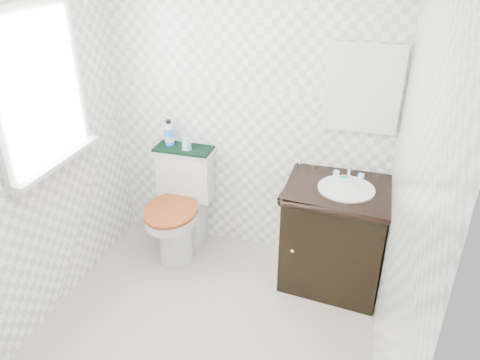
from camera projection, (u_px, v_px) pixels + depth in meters
The scene contains 14 objects.
floor at pixel (198, 343), 3.08m from camera, with size 2.40×2.40×0.00m, color #B6B093.
wall_back at pixel (249, 111), 3.53m from camera, with size 2.40×2.40×0.00m, color white.
wall_front at pixel (49, 353), 1.50m from camera, with size 2.40×2.40×0.00m, color white.
wall_left at pixel (18, 158), 2.79m from camera, with size 2.40×2.40×0.00m, color white.
wall_right at pixel (403, 214), 2.24m from camera, with size 2.40×2.40×0.00m, color white.
window at pixel (37, 90), 2.83m from camera, with size 0.02×0.70×0.90m, color white.
mirror at pixel (363, 89), 3.19m from camera, with size 0.50×0.02×0.60m, color silver.
toilet at pixel (181, 210), 3.84m from camera, with size 0.47×0.66×0.86m.
vanity at pixel (337, 233), 3.45m from camera, with size 0.81×0.71×0.92m.
trash_bin at pixel (294, 241), 3.83m from camera, with size 0.25×0.22×0.31m.
towel at pixel (184, 149), 3.72m from camera, with size 0.46×0.22×0.02m, color black.
mouthwash_bottle at pixel (169, 133), 3.73m from camera, with size 0.07×0.07×0.21m.
cup at pixel (187, 143), 3.67m from camera, with size 0.08×0.08×0.10m, color #7EAACF.
soap_bar at pixel (343, 177), 3.37m from camera, with size 0.07×0.05×0.02m, color #186A74.
Camera 1 is at (0.89, -2.05, 2.39)m, focal length 35.00 mm.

